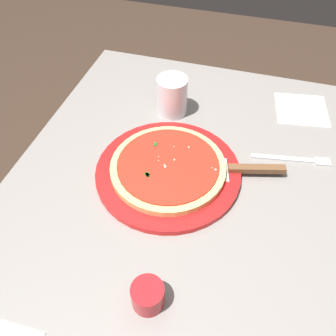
# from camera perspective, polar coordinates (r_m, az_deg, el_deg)

# --- Properties ---
(ground_plane) EXTENTS (5.00, 5.00, 0.00)m
(ground_plane) POSITION_cam_1_polar(r_m,az_deg,el_deg) (1.45, 0.24, -21.87)
(ground_plane) COLOR #38281E
(restaurant_table) EXTENTS (1.03, 0.75, 0.73)m
(restaurant_table) POSITION_cam_1_polar(r_m,az_deg,el_deg) (0.92, 0.35, -9.04)
(restaurant_table) COLOR black
(restaurant_table) RESTS_ON ground_plane
(serving_plate) EXTENTS (0.33, 0.33, 0.01)m
(serving_plate) POSITION_cam_1_polar(r_m,az_deg,el_deg) (0.83, 0.00, -0.59)
(serving_plate) COLOR red
(serving_plate) RESTS_ON restaurant_table
(pizza) EXTENTS (0.26, 0.26, 0.02)m
(pizza) POSITION_cam_1_polar(r_m,az_deg,el_deg) (0.81, -0.00, 0.20)
(pizza) COLOR #DBB26B
(pizza) RESTS_ON serving_plate
(pizza_server) EXTENTS (0.10, 0.22, 0.01)m
(pizza_server) POSITION_cam_1_polar(r_m,az_deg,el_deg) (0.83, 11.18, -0.18)
(pizza_server) COLOR silver
(pizza_server) RESTS_ON serving_plate
(cup_tall_drink) EXTENTS (0.08, 0.08, 0.10)m
(cup_tall_drink) POSITION_cam_1_polar(r_m,az_deg,el_deg) (0.96, 0.67, 11.37)
(cup_tall_drink) COLOR silver
(cup_tall_drink) RESTS_ON restaurant_table
(cup_small_sauce) EXTENTS (0.06, 0.06, 0.05)m
(cup_small_sauce) POSITION_cam_1_polar(r_m,az_deg,el_deg) (0.65, -3.23, -19.57)
(cup_small_sauce) COLOR #B2191E
(cup_small_sauce) RESTS_ON restaurant_table
(napkin_loose_left) EXTENTS (0.15, 0.16, 0.00)m
(napkin_loose_left) POSITION_cam_1_polar(r_m,az_deg,el_deg) (1.07, 20.44, 8.71)
(napkin_loose_left) COLOR white
(napkin_loose_left) RESTS_ON restaurant_table
(fork) EXTENTS (0.05, 0.19, 0.00)m
(fork) POSITION_cam_1_polar(r_m,az_deg,el_deg) (0.91, 19.62, 1.29)
(fork) COLOR silver
(fork) RESTS_ON restaurant_table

